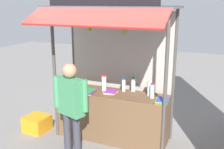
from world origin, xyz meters
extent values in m
plane|color=slate|center=(0.00, 0.00, 0.00)|extent=(20.00, 20.00, 0.00)
cube|color=brown|center=(0.00, 0.00, 0.47)|extent=(2.09, 0.59, 0.93)
cylinder|color=#4C4742|center=(-1.04, -0.30, 1.23)|extent=(0.06, 0.06, 2.46)
cylinder|color=#4C4742|center=(1.04, -0.30, 1.23)|extent=(0.06, 0.06, 2.46)
cylinder|color=#4C4742|center=(-1.04, 0.42, 1.23)|extent=(0.06, 0.06, 2.46)
cylinder|color=#4C4742|center=(1.04, 0.42, 1.23)|extent=(0.06, 0.06, 2.46)
cube|color=#B7B2A8|center=(0.00, 0.42, 1.21)|extent=(2.04, 0.04, 2.41)
cube|color=#3F3F44|center=(0.00, -0.04, 2.48)|extent=(2.29, 0.92, 0.04)
cube|color=red|center=(0.00, -0.75, 2.35)|extent=(2.25, 0.51, 0.26)
cylinder|color=#59544C|center=(0.00, -0.40, 2.38)|extent=(1.98, 0.02, 0.02)
cylinder|color=silver|center=(0.33, 0.23, 1.06)|extent=(0.08, 0.08, 0.25)
cylinder|color=#198C33|center=(0.33, 0.23, 1.20)|extent=(0.05, 0.05, 0.03)
cylinder|color=silver|center=(-0.94, 0.04, 1.06)|extent=(0.08, 0.08, 0.24)
cylinder|color=#198C33|center=(-0.94, 0.04, 1.19)|extent=(0.05, 0.05, 0.03)
cylinder|color=silver|center=(-0.19, 0.06, 1.07)|extent=(0.09, 0.09, 0.28)
cylinder|color=red|center=(-0.19, 0.06, 1.23)|extent=(0.06, 0.06, 0.04)
cylinder|color=silver|center=(0.68, 0.10, 1.07)|extent=(0.08, 0.08, 0.27)
cylinder|color=white|center=(0.68, 0.10, 1.22)|extent=(0.06, 0.06, 0.04)
cylinder|color=silver|center=(0.75, 0.01, 1.06)|extent=(0.08, 0.08, 0.24)
cylinder|color=red|center=(0.75, 0.01, 1.19)|extent=(0.05, 0.05, 0.03)
cylinder|color=silver|center=(0.17, 0.17, 1.05)|extent=(0.07, 0.07, 0.22)
cylinder|color=blue|center=(0.17, 0.17, 1.17)|extent=(0.05, 0.05, 0.03)
cube|color=white|center=(-0.02, -0.02, 0.94)|extent=(0.22, 0.24, 0.01)
cube|color=yellow|center=(-0.01, -0.02, 0.95)|extent=(0.21, 0.23, 0.01)
cube|color=white|center=(-0.02, -0.03, 0.95)|extent=(0.22, 0.24, 0.01)
cube|color=purple|center=(-0.01, -0.02, 0.97)|extent=(0.21, 0.23, 0.01)
cube|color=orange|center=(0.96, -0.15, 0.94)|extent=(0.22, 0.29, 0.01)
cube|color=purple|center=(0.96, -0.14, 0.95)|extent=(0.20, 0.27, 0.01)
cube|color=green|center=(0.98, -0.15, 0.96)|extent=(0.22, 0.29, 0.01)
cube|color=green|center=(0.97, -0.15, 0.96)|extent=(0.20, 0.28, 0.01)
cube|color=yellow|center=(0.96, -0.14, 0.98)|extent=(0.23, 0.29, 0.01)
cube|color=blue|center=(0.98, -0.14, 0.99)|extent=(0.22, 0.29, 0.01)
cube|color=white|center=(-0.41, -0.18, 0.94)|extent=(0.22, 0.29, 0.01)
cube|color=purple|center=(-0.39, -0.17, 0.95)|extent=(0.20, 0.28, 0.01)
cube|color=purple|center=(-0.39, -0.17, 0.97)|extent=(0.21, 0.28, 0.01)
cube|color=red|center=(-0.41, -0.18, 0.98)|extent=(0.22, 0.29, 0.01)
cube|color=green|center=(-0.40, -0.17, 0.98)|extent=(0.21, 0.29, 0.01)
cylinder|color=#332D23|center=(-0.23, -0.40, 2.32)|extent=(0.01, 0.01, 0.09)
cylinder|color=olive|center=(-0.23, -0.40, 2.26)|extent=(0.04, 0.04, 0.04)
ellipsoid|color=#76B12F|center=(-0.21, -0.40, 2.17)|extent=(0.04, 0.07, 0.16)
ellipsoid|color=#76B12F|center=(-0.21, -0.38, 2.17)|extent=(0.07, 0.07, 0.16)
ellipsoid|color=#76B12F|center=(-0.23, -0.37, 2.17)|extent=(0.08, 0.04, 0.16)
ellipsoid|color=#76B12F|center=(-0.24, -0.39, 2.17)|extent=(0.05, 0.06, 0.16)
ellipsoid|color=#76B12F|center=(-0.25, -0.41, 2.17)|extent=(0.06, 0.08, 0.16)
ellipsoid|color=#76B12F|center=(-0.24, -0.43, 2.17)|extent=(0.09, 0.05, 0.16)
ellipsoid|color=#76B12F|center=(-0.22, -0.41, 2.17)|extent=(0.06, 0.06, 0.16)
cylinder|color=#332D23|center=(0.39, -0.40, 2.31)|extent=(0.01, 0.01, 0.12)
cylinder|color=olive|center=(0.39, -0.40, 2.23)|extent=(0.04, 0.04, 0.04)
ellipsoid|color=#83B146|center=(0.41, -0.40, 2.15)|extent=(0.04, 0.07, 0.16)
ellipsoid|color=#83B146|center=(0.41, -0.38, 2.15)|extent=(0.07, 0.06, 0.16)
ellipsoid|color=#83B146|center=(0.40, -0.38, 2.15)|extent=(0.08, 0.04, 0.16)
ellipsoid|color=#83B146|center=(0.37, -0.38, 2.15)|extent=(0.08, 0.07, 0.16)
ellipsoid|color=#83B146|center=(0.37, -0.40, 2.15)|extent=(0.04, 0.09, 0.16)
ellipsoid|color=#83B146|center=(0.38, -0.42, 2.15)|extent=(0.08, 0.07, 0.16)
ellipsoid|color=#83B146|center=(0.39, -0.42, 2.15)|extent=(0.09, 0.04, 0.16)
ellipsoid|color=#83B146|center=(0.41, -0.41, 2.15)|extent=(0.07, 0.07, 0.16)
cylinder|color=#383842|center=(-0.46, -0.86, 0.39)|extent=(0.13, 0.13, 0.78)
cylinder|color=#383842|center=(-0.28, -0.86, 0.39)|extent=(0.13, 0.13, 0.78)
cube|color=#3F8C59|center=(-0.37, -0.86, 1.10)|extent=(0.51, 0.33, 0.62)
cylinder|color=#3F8C59|center=(-0.63, -0.86, 1.14)|extent=(0.10, 0.10, 0.53)
cylinder|color=#3F8C59|center=(-0.11, -0.86, 1.14)|extent=(0.10, 0.10, 0.53)
sphere|color=tan|center=(-0.37, -0.86, 1.52)|extent=(0.24, 0.24, 0.24)
cube|color=orange|center=(-1.55, -0.29, 0.16)|extent=(0.47, 0.47, 0.31)
camera|label=1|loc=(1.84, -4.40, 2.58)|focal=43.44mm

